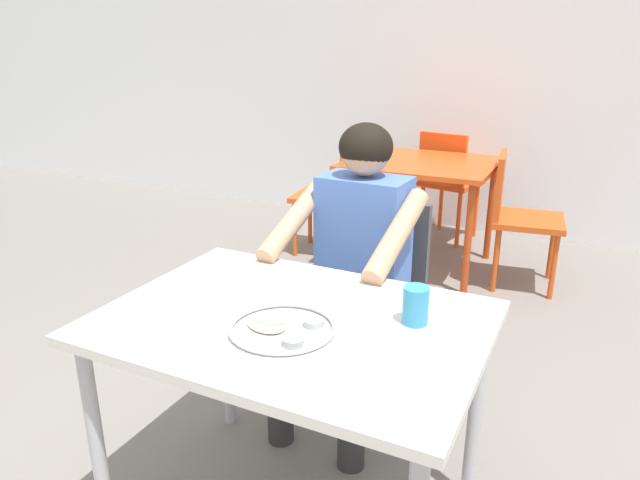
{
  "coord_description": "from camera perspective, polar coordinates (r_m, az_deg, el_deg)",
  "views": [
    {
      "loc": [
        0.82,
        -1.32,
        1.46
      ],
      "look_at": [
        0.06,
        0.22,
        0.87
      ],
      "focal_mm": 32.3,
      "sensor_mm": 36.0,
      "label": 1
    }
  ],
  "objects": [
    {
      "name": "back_wall",
      "position": [
        4.72,
        17.42,
        21.14
      ],
      "size": [
        12.0,
        0.12,
        3.4
      ],
      "primitive_type": "cube",
      "color": "white",
      "rests_on": "ground"
    },
    {
      "name": "table_foreground",
      "position": [
        1.69,
        -2.71,
        -10.06
      ],
      "size": [
        1.08,
        0.77,
        0.72
      ],
      "color": "silver",
      "rests_on": "ground"
    },
    {
      "name": "thali_tray",
      "position": [
        1.57,
        -3.73,
        -8.73
      ],
      "size": [
        0.29,
        0.29,
        0.03
      ],
      "color": "#B7BABF",
      "rests_on": "table_foreground"
    },
    {
      "name": "drinking_cup",
      "position": [
        1.61,
        9.46,
        -6.28
      ],
      "size": [
        0.07,
        0.07,
        0.11
      ],
      "color": "#338CBF",
      "rests_on": "table_foreground"
    },
    {
      "name": "chair_foreground",
      "position": [
        2.46,
        5.36,
        -4.3
      ],
      "size": [
        0.43,
        0.4,
        0.84
      ],
      "color": "#3F3F44",
      "rests_on": "ground"
    },
    {
      "name": "diner_foreground",
      "position": [
        2.2,
        3.32,
        -1.12
      ],
      "size": [
        0.5,
        0.56,
        1.18
      ],
      "color": "#2E2E2E",
      "rests_on": "ground"
    },
    {
      "name": "table_background_red",
      "position": [
        3.86,
        9.97,
        6.5
      ],
      "size": [
        0.94,
        0.82,
        0.73
      ],
      "color": "#E04C19",
      "rests_on": "ground"
    },
    {
      "name": "chair_red_left",
      "position": [
        4.08,
        1.51,
        5.21
      ],
      "size": [
        0.46,
        0.44,
        0.86
      ],
      "color": "#CB501B",
      "rests_on": "ground"
    },
    {
      "name": "chair_red_right",
      "position": [
        3.73,
        18.87,
        2.82
      ],
      "size": [
        0.46,
        0.46,
        0.83
      ],
      "color": "#CA4B17",
      "rests_on": "ground"
    },
    {
      "name": "chair_red_far",
      "position": [
        4.44,
        12.53,
        6.04
      ],
      "size": [
        0.45,
        0.48,
        0.84
      ],
      "color": "#ED4B17",
      "rests_on": "ground"
    }
  ]
}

